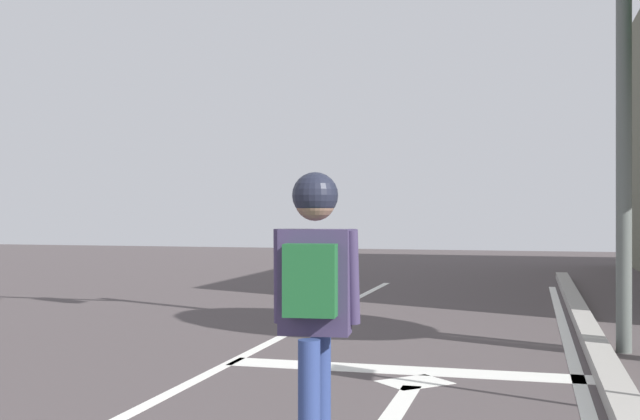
% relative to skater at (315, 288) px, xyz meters
% --- Properties ---
extents(lane_line_center, '(0.12, 20.00, 0.01)m').
position_rel_skater_xyz_m(lane_line_center, '(-1.76, 2.12, -1.09)').
color(lane_line_center, silver).
rests_on(lane_line_center, ground).
extents(lane_line_curbside, '(0.12, 20.00, 0.01)m').
position_rel_skater_xyz_m(lane_line_curbside, '(1.47, 2.12, -1.09)').
color(lane_line_curbside, silver).
rests_on(lane_line_curbside, ground).
extents(stop_bar, '(3.39, 0.40, 0.01)m').
position_rel_skater_xyz_m(stop_bar, '(-0.07, 3.42, -1.09)').
color(stop_bar, silver).
rests_on(stop_bar, ground).
extents(lane_arrow_stem, '(0.16, 1.40, 0.01)m').
position_rel_skater_xyz_m(lane_arrow_stem, '(0.10, 2.08, -1.09)').
color(lane_arrow_stem, silver).
rests_on(lane_arrow_stem, ground).
extents(lane_arrow_head, '(0.71, 0.71, 0.01)m').
position_rel_skater_xyz_m(lane_arrow_head, '(0.10, 2.93, -1.09)').
color(lane_arrow_head, silver).
rests_on(lane_arrow_head, ground).
extents(curb_strip, '(0.24, 24.00, 0.14)m').
position_rel_skater_xyz_m(curb_strip, '(1.72, 2.12, -1.02)').
color(curb_strip, '#9D9891').
rests_on(curb_strip, ground).
extents(skater, '(0.44, 0.61, 1.60)m').
position_rel_skater_xyz_m(skater, '(0.00, 0.00, 0.00)').
color(skater, navy).
rests_on(skater, skateboard).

